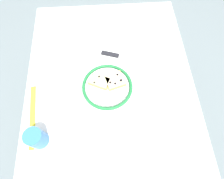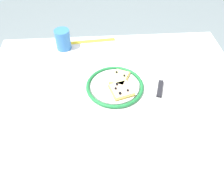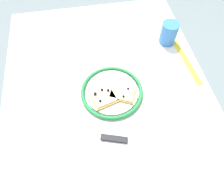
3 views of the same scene
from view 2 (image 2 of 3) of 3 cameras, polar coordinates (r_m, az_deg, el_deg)
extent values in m
plane|color=slate|center=(1.53, 0.50, -18.64)|extent=(6.00, 6.00, 0.00)
cube|color=white|center=(0.96, 0.75, -0.72)|extent=(1.08, 0.79, 0.03)
cylinder|color=#4C4742|center=(1.50, -19.01, -1.51)|extent=(0.05, 0.05, 0.67)
cylinder|color=#4C4742|center=(1.54, 17.72, 0.29)|extent=(0.05, 0.05, 0.67)
cylinder|color=white|center=(0.95, 0.91, 0.76)|extent=(0.20, 0.20, 0.01)
torus|color=#1E7238|center=(0.95, 0.91, 0.90)|extent=(0.23, 0.23, 0.01)
cube|color=tan|center=(0.97, 1.91, 2.70)|extent=(0.10, 0.11, 0.01)
cube|color=#E8E58F|center=(0.97, 1.92, 3.04)|extent=(0.09, 0.10, 0.01)
sphere|color=black|center=(0.98, 1.12, 4.30)|extent=(0.01, 0.01, 0.01)
sphere|color=black|center=(0.96, 3.01, 3.45)|extent=(0.01, 0.01, 0.01)
cube|color=tan|center=(0.92, 2.32, -0.26)|extent=(0.10, 0.11, 0.01)
cube|color=beige|center=(0.92, 2.34, 0.08)|extent=(0.09, 0.09, 0.01)
sphere|color=black|center=(0.91, 0.58, 0.29)|extent=(0.01, 0.01, 0.01)
sphere|color=black|center=(0.92, 1.19, 1.29)|extent=(0.01, 0.01, 0.01)
sphere|color=black|center=(0.89, 1.94, -0.85)|extent=(0.01, 0.01, 0.01)
sphere|color=black|center=(0.90, 3.83, -0.16)|extent=(0.01, 0.01, 0.01)
cube|color=silver|center=(1.06, 12.19, 4.58)|extent=(0.06, 0.15, 0.00)
cube|color=black|center=(0.96, 11.59, 0.21)|extent=(0.05, 0.09, 0.01)
cube|color=#BCBCBC|center=(0.91, -10.80, -3.68)|extent=(0.01, 0.11, 0.00)
cube|color=#BCBCBC|center=(1.00, -10.33, 1.93)|extent=(0.02, 0.04, 0.00)
cylinder|color=#3372BF|center=(1.16, -11.86, 11.83)|extent=(0.07, 0.07, 0.10)
cube|color=yellow|center=(1.21, -6.21, 11.51)|extent=(0.29, 0.05, 0.00)
camera|label=1|loc=(0.76, -44.87, 45.89)|focal=30.19mm
camera|label=3|loc=(0.76, 45.48, 36.36)|focal=34.27mm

